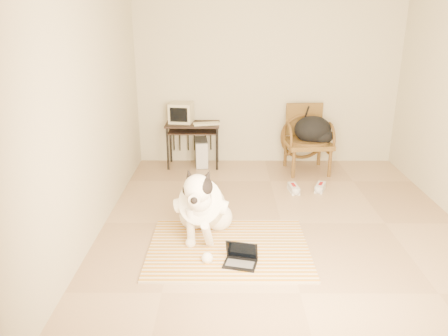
{
  "coord_description": "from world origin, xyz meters",
  "views": [
    {
      "loc": [
        -0.63,
        -4.45,
        2.22
      ],
      "look_at": [
        -0.65,
        -0.31,
        0.77
      ],
      "focal_mm": 35.0,
      "sensor_mm": 36.0,
      "label": 1
    }
  ],
  "objects_px": {
    "crt_monitor": "(181,113)",
    "backpack": "(314,131)",
    "dog": "(203,207)",
    "rattan_chair": "(307,139)",
    "pc_tower": "(201,152)",
    "laptop": "(241,258)",
    "computer_desk": "(193,130)"
  },
  "relations": [
    {
      "from": "crt_monitor",
      "to": "backpack",
      "type": "relative_size",
      "value": 0.67
    },
    {
      "from": "dog",
      "to": "crt_monitor",
      "type": "distance_m",
      "value": 2.47
    },
    {
      "from": "dog",
      "to": "rattan_chair",
      "type": "xyz_separation_m",
      "value": [
        1.44,
        2.13,
        0.15
      ]
    },
    {
      "from": "dog",
      "to": "pc_tower",
      "type": "xyz_separation_m",
      "value": [
        -0.15,
        2.34,
        -0.14
      ]
    },
    {
      "from": "laptop",
      "to": "crt_monitor",
      "type": "xyz_separation_m",
      "value": [
        -0.82,
        2.94,
        0.75
      ]
    },
    {
      "from": "dog",
      "to": "rattan_chair",
      "type": "distance_m",
      "value": 2.58
    },
    {
      "from": "rattan_chair",
      "to": "laptop",
      "type": "bearing_deg",
      "value": -111.62
    },
    {
      "from": "rattan_chair",
      "to": "backpack",
      "type": "height_order",
      "value": "rattan_chair"
    },
    {
      "from": "crt_monitor",
      "to": "laptop",
      "type": "bearing_deg",
      "value": -74.41
    },
    {
      "from": "laptop",
      "to": "backpack",
      "type": "height_order",
      "value": "backpack"
    },
    {
      "from": "dog",
      "to": "backpack",
      "type": "bearing_deg",
      "value": 53.32
    },
    {
      "from": "backpack",
      "to": "computer_desk",
      "type": "bearing_deg",
      "value": 171.85
    },
    {
      "from": "dog",
      "to": "computer_desk",
      "type": "xyz_separation_m",
      "value": [
        -0.27,
        2.3,
        0.23
      ]
    },
    {
      "from": "dog",
      "to": "laptop",
      "type": "distance_m",
      "value": 0.72
    },
    {
      "from": "dog",
      "to": "laptop",
      "type": "relative_size",
      "value": 3.54
    },
    {
      "from": "laptop",
      "to": "crt_monitor",
      "type": "distance_m",
      "value": 3.14
    },
    {
      "from": "pc_tower",
      "to": "rattan_chair",
      "type": "height_order",
      "value": "rattan_chair"
    },
    {
      "from": "dog",
      "to": "backpack",
      "type": "xyz_separation_m",
      "value": [
        1.52,
        2.05,
        0.29
      ]
    },
    {
      "from": "laptop",
      "to": "computer_desk",
      "type": "xyz_separation_m",
      "value": [
        -0.65,
        2.86,
        0.51
      ]
    },
    {
      "from": "crt_monitor",
      "to": "rattan_chair",
      "type": "xyz_separation_m",
      "value": [
        1.88,
        -0.25,
        -0.33
      ]
    },
    {
      "from": "crt_monitor",
      "to": "rattan_chair",
      "type": "relative_size",
      "value": 0.39
    },
    {
      "from": "laptop",
      "to": "dog",
      "type": "bearing_deg",
      "value": 124.24
    },
    {
      "from": "backpack",
      "to": "crt_monitor",
      "type": "bearing_deg",
      "value": 170.23
    },
    {
      "from": "computer_desk",
      "to": "backpack",
      "type": "distance_m",
      "value": 1.81
    },
    {
      "from": "backpack",
      "to": "rattan_chair",
      "type": "bearing_deg",
      "value": 134.68
    },
    {
      "from": "rattan_chair",
      "to": "backpack",
      "type": "bearing_deg",
      "value": -45.32
    },
    {
      "from": "laptop",
      "to": "backpack",
      "type": "relative_size",
      "value": 0.61
    },
    {
      "from": "crt_monitor",
      "to": "backpack",
      "type": "height_order",
      "value": "crt_monitor"
    },
    {
      "from": "backpack",
      "to": "pc_tower",
      "type": "bearing_deg",
      "value": 169.85
    },
    {
      "from": "laptop",
      "to": "computer_desk",
      "type": "bearing_deg",
      "value": 102.74
    },
    {
      "from": "crt_monitor",
      "to": "pc_tower",
      "type": "bearing_deg",
      "value": -7.6
    },
    {
      "from": "crt_monitor",
      "to": "backpack",
      "type": "distance_m",
      "value": 2.0
    }
  ]
}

